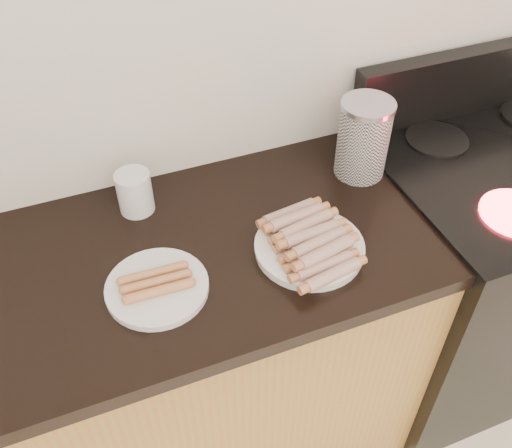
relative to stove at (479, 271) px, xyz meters
name	(u,v)px	position (x,y,z in m)	size (l,w,h in m)	color
wall_back	(212,23)	(-0.78, 0.32, 0.84)	(4.00, 0.04, 2.60)	silver
cabinet_base	(18,425)	(-1.48, 0.01, -0.03)	(2.20, 0.59, 0.86)	#915C2B
stove	(479,271)	(0.00, 0.00, 0.00)	(0.76, 0.65, 0.91)	black
stove_panel	(469,81)	(0.00, 0.28, 0.55)	(0.76, 0.06, 0.20)	black
burner_far_left	(437,140)	(-0.17, 0.17, 0.46)	(0.18, 0.18, 0.01)	black
main_plate	(309,249)	(-0.70, -0.08, 0.45)	(0.25, 0.25, 0.02)	white
side_plate	(157,287)	(-1.06, -0.07, 0.45)	(0.23, 0.23, 0.02)	silver
hotdog_pile	(310,239)	(-0.70, -0.08, 0.49)	(0.14, 0.27, 0.05)	brown
plain_sausages	(156,282)	(-1.06, -0.07, 0.47)	(0.14, 0.08, 0.02)	#BB6649
canister	(363,139)	(-0.44, 0.14, 0.55)	(0.14, 0.14, 0.22)	silver
mug	(135,192)	(-1.04, 0.21, 0.50)	(0.09, 0.09, 0.11)	white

